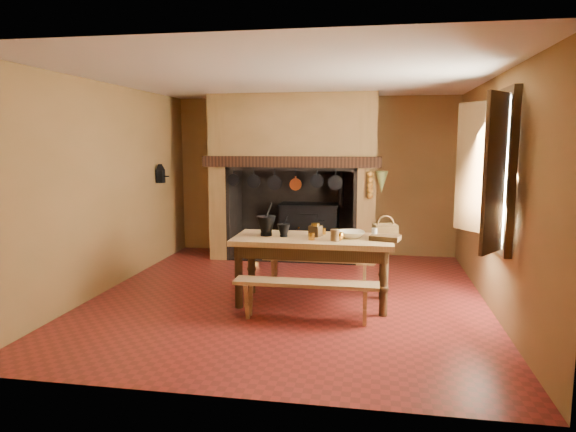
% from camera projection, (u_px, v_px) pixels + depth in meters
% --- Properties ---
extents(floor, '(5.50, 5.50, 0.00)m').
position_uv_depth(floor, '(289.00, 296.00, 6.75)').
color(floor, maroon).
rests_on(floor, ground).
extents(ceiling, '(5.50, 5.50, 0.00)m').
position_uv_depth(ceiling, '(289.00, 78.00, 6.35)').
color(ceiling, silver).
rests_on(ceiling, back_wall).
extents(back_wall, '(5.00, 0.02, 2.80)m').
position_uv_depth(back_wall, '(315.00, 176.00, 9.23)').
color(back_wall, olive).
rests_on(back_wall, floor).
extents(wall_left, '(0.02, 5.50, 2.80)m').
position_uv_depth(wall_left, '(108.00, 187.00, 6.97)').
color(wall_left, olive).
rests_on(wall_left, floor).
extents(wall_right, '(0.02, 5.50, 2.80)m').
position_uv_depth(wall_right, '(495.00, 194.00, 6.13)').
color(wall_right, olive).
rests_on(wall_right, floor).
extents(wall_front, '(5.00, 0.02, 2.80)m').
position_uv_depth(wall_front, '(228.00, 224.00, 3.87)').
color(wall_front, olive).
rests_on(wall_front, floor).
extents(chimney_breast, '(2.95, 0.96, 2.80)m').
position_uv_depth(chimney_breast, '(294.00, 154.00, 8.80)').
color(chimney_breast, olive).
rests_on(chimney_breast, floor).
extents(iron_range, '(1.12, 0.55, 1.60)m').
position_uv_depth(iron_range, '(310.00, 229.00, 9.08)').
color(iron_range, black).
rests_on(iron_range, floor).
extents(hearth_pans, '(0.51, 0.62, 0.20)m').
position_uv_depth(hearth_pans, '(252.00, 251.00, 9.08)').
color(hearth_pans, gold).
rests_on(hearth_pans, floor).
extents(hanging_pans, '(1.92, 0.29, 0.27)m').
position_uv_depth(hanging_pans, '(287.00, 182.00, 8.38)').
color(hanging_pans, black).
rests_on(hanging_pans, chimney_breast).
extents(onion_string, '(0.12, 0.10, 0.46)m').
position_uv_depth(onion_string, '(370.00, 185.00, 8.14)').
color(onion_string, '#B87822').
rests_on(onion_string, chimney_breast).
extents(herb_bunch, '(0.20, 0.20, 0.35)m').
position_uv_depth(herb_bunch, '(382.00, 182.00, 8.10)').
color(herb_bunch, '#5E6A32').
rests_on(herb_bunch, chimney_breast).
extents(window, '(0.39, 1.75, 1.76)m').
position_uv_depth(window, '(490.00, 170.00, 5.72)').
color(window, white).
rests_on(window, wall_right).
extents(wall_coffee_mill, '(0.23, 0.16, 0.31)m').
position_uv_depth(wall_coffee_mill, '(160.00, 172.00, 8.45)').
color(wall_coffee_mill, black).
rests_on(wall_coffee_mill, wall_left).
extents(work_table, '(1.95, 0.87, 0.85)m').
position_uv_depth(work_table, '(313.00, 248.00, 6.36)').
color(work_table, '#A6814C').
rests_on(work_table, floor).
extents(bench_front, '(1.63, 0.29, 0.46)m').
position_uv_depth(bench_front, '(306.00, 291.00, 5.78)').
color(bench_front, '#A6814C').
rests_on(bench_front, floor).
extents(bench_back, '(1.54, 0.27, 0.43)m').
position_uv_depth(bench_back, '(319.00, 265.00, 7.08)').
color(bench_back, '#A6814C').
rests_on(bench_back, floor).
extents(mortar_large, '(0.25, 0.25, 0.42)m').
position_uv_depth(mortar_large, '(266.00, 225.00, 6.42)').
color(mortar_large, black).
rests_on(mortar_large, work_table).
extents(mortar_small, '(0.16, 0.16, 0.27)m').
position_uv_depth(mortar_small, '(284.00, 230.00, 6.35)').
color(mortar_small, black).
rests_on(mortar_small, work_table).
extents(coffee_grinder, '(0.20, 0.17, 0.21)m').
position_uv_depth(coffee_grinder, '(315.00, 230.00, 6.38)').
color(coffee_grinder, '#31200F').
rests_on(coffee_grinder, work_table).
extents(brass_mug_a, '(0.10, 0.10, 0.09)m').
position_uv_depth(brass_mug_a, '(311.00, 236.00, 6.15)').
color(brass_mug_a, gold).
rests_on(brass_mug_a, work_table).
extents(brass_mug_b, '(0.09, 0.09, 0.08)m').
position_uv_depth(brass_mug_b, '(323.00, 231.00, 6.53)').
color(brass_mug_b, gold).
rests_on(brass_mug_b, work_table).
extents(mixing_bowl, '(0.40, 0.40, 0.08)m').
position_uv_depth(mixing_bowl, '(351.00, 234.00, 6.31)').
color(mixing_bowl, beige).
rests_on(mixing_bowl, work_table).
extents(stoneware_crock, '(0.12, 0.12, 0.14)m').
position_uv_depth(stoneware_crock, '(335.00, 235.00, 6.10)').
color(stoneware_crock, brown).
rests_on(stoneware_crock, work_table).
extents(glass_jar, '(0.09, 0.09, 0.13)m').
position_uv_depth(glass_jar, '(375.00, 233.00, 6.26)').
color(glass_jar, beige).
rests_on(glass_jar, work_table).
extents(wicker_basket, '(0.33, 0.27, 0.27)m').
position_uv_depth(wicker_basket, '(385.00, 230.00, 6.34)').
color(wicker_basket, '#4B3416').
rests_on(wicker_basket, work_table).
extents(wooden_tray, '(0.39, 0.32, 0.06)m').
position_uv_depth(wooden_tray, '(385.00, 238.00, 6.14)').
color(wooden_tray, '#31200F').
rests_on(wooden_tray, work_table).
extents(brass_cup, '(0.13, 0.13, 0.09)m').
position_uv_depth(brass_cup, '(339.00, 236.00, 6.13)').
color(brass_cup, gold).
rests_on(brass_cup, work_table).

